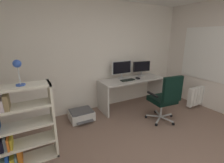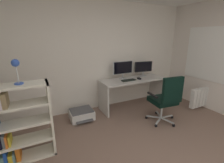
{
  "view_description": "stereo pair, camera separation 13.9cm",
  "coord_description": "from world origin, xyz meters",
  "px_view_note": "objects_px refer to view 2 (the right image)",
  "views": [
    {
      "loc": [
        -1.44,
        -0.88,
        1.72
      ],
      "look_at": [
        0.07,
        1.83,
        0.83
      ],
      "focal_mm": 25.18,
      "sensor_mm": 36.0,
      "label": 1
    },
    {
      "loc": [
        -1.31,
        -0.94,
        1.72
      ],
      "look_at": [
        0.07,
        1.83,
        0.83
      ],
      "focal_mm": 25.18,
      "sensor_mm": 36.0,
      "label": 2
    }
  ],
  "objects_px": {
    "keyboard": "(129,80)",
    "printer": "(82,114)",
    "monitor_secondary": "(143,67)",
    "office_chair": "(166,98)",
    "desk": "(133,86)",
    "desk_lamp": "(16,67)",
    "monitor_main": "(123,68)",
    "computer_mouse": "(139,78)",
    "bookshelf": "(9,127)",
    "radiator": "(203,97)"
  },
  "relations": [
    {
      "from": "desk",
      "to": "desk_lamp",
      "type": "xyz_separation_m",
      "value": [
        -2.32,
        -0.79,
        0.81
      ]
    },
    {
      "from": "monitor_secondary",
      "to": "computer_mouse",
      "type": "bearing_deg",
      "value": -142.25
    },
    {
      "from": "desk",
      "to": "office_chair",
      "type": "height_order",
      "value": "office_chair"
    },
    {
      "from": "desk",
      "to": "keyboard",
      "type": "height_order",
      "value": "keyboard"
    },
    {
      "from": "office_chair",
      "to": "bookshelf",
      "type": "height_order",
      "value": "bookshelf"
    },
    {
      "from": "office_chair",
      "to": "radiator",
      "type": "height_order",
      "value": "office_chair"
    },
    {
      "from": "office_chair",
      "to": "printer",
      "type": "height_order",
      "value": "office_chair"
    },
    {
      "from": "monitor_main",
      "to": "desk_lamp",
      "type": "xyz_separation_m",
      "value": [
        -2.11,
        -0.92,
        0.36
      ]
    },
    {
      "from": "office_chair",
      "to": "desk_lamp",
      "type": "xyz_separation_m",
      "value": [
        -2.46,
        0.18,
        0.8
      ]
    },
    {
      "from": "monitor_secondary",
      "to": "radiator",
      "type": "distance_m",
      "value": 1.62
    },
    {
      "from": "desk_lamp",
      "to": "radiator",
      "type": "height_order",
      "value": "desk_lamp"
    },
    {
      "from": "desk_lamp",
      "to": "radiator",
      "type": "bearing_deg",
      "value": -0.7
    },
    {
      "from": "keyboard",
      "to": "computer_mouse",
      "type": "relative_size",
      "value": 3.4
    },
    {
      "from": "radiator",
      "to": "monitor_secondary",
      "type": "bearing_deg",
      "value": 138.93
    },
    {
      "from": "desk",
      "to": "desk_lamp",
      "type": "bearing_deg",
      "value": -161.15
    },
    {
      "from": "monitor_secondary",
      "to": "radiator",
      "type": "xyz_separation_m",
      "value": [
        1.11,
        -0.97,
        -0.66
      ]
    },
    {
      "from": "computer_mouse",
      "to": "desk_lamp",
      "type": "relative_size",
      "value": 0.31
    },
    {
      "from": "computer_mouse",
      "to": "bookshelf",
      "type": "height_order",
      "value": "bookshelf"
    },
    {
      "from": "desk",
      "to": "bookshelf",
      "type": "relative_size",
      "value": 1.43
    },
    {
      "from": "monitor_main",
      "to": "bookshelf",
      "type": "height_order",
      "value": "monitor_main"
    },
    {
      "from": "monitor_secondary",
      "to": "computer_mouse",
      "type": "xyz_separation_m",
      "value": [
        -0.28,
        -0.22,
        -0.21
      ]
    },
    {
      "from": "desk_lamp",
      "to": "bookshelf",
      "type": "bearing_deg",
      "value": 179.68
    },
    {
      "from": "monitor_secondary",
      "to": "computer_mouse",
      "type": "relative_size",
      "value": 4.75
    },
    {
      "from": "computer_mouse",
      "to": "printer",
      "type": "relative_size",
      "value": 0.2
    },
    {
      "from": "keyboard",
      "to": "printer",
      "type": "relative_size",
      "value": 0.69
    },
    {
      "from": "monitor_secondary",
      "to": "keyboard",
      "type": "xyz_separation_m",
      "value": [
        -0.58,
        -0.22,
        -0.22
      ]
    },
    {
      "from": "computer_mouse",
      "to": "bookshelf",
      "type": "xyz_separation_m",
      "value": [
        -2.63,
        -0.7,
        -0.2
      ]
    },
    {
      "from": "monitor_secondary",
      "to": "office_chair",
      "type": "relative_size",
      "value": 0.47
    },
    {
      "from": "monitor_secondary",
      "to": "bookshelf",
      "type": "height_order",
      "value": "bookshelf"
    },
    {
      "from": "bookshelf",
      "to": "radiator",
      "type": "relative_size",
      "value": 1.41
    },
    {
      "from": "monitor_secondary",
      "to": "radiator",
      "type": "relative_size",
      "value": 0.6
    },
    {
      "from": "monitor_secondary",
      "to": "printer",
      "type": "height_order",
      "value": "monitor_secondary"
    },
    {
      "from": "office_chair",
      "to": "printer",
      "type": "xyz_separation_m",
      "value": [
        -1.47,
        0.93,
        -0.45
      ]
    },
    {
      "from": "monitor_secondary",
      "to": "office_chair",
      "type": "xyz_separation_m",
      "value": [
        -0.26,
        -1.1,
        -0.4
      ]
    },
    {
      "from": "desk",
      "to": "monitor_secondary",
      "type": "bearing_deg",
      "value": 18.21
    },
    {
      "from": "keyboard",
      "to": "printer",
      "type": "distance_m",
      "value": 1.31
    },
    {
      "from": "monitor_secondary",
      "to": "desk_lamp",
      "type": "relative_size",
      "value": 1.46
    },
    {
      "from": "keyboard",
      "to": "desk_lamp",
      "type": "xyz_separation_m",
      "value": [
        -2.14,
        -0.71,
        0.61
      ]
    },
    {
      "from": "office_chair",
      "to": "desk_lamp",
      "type": "bearing_deg",
      "value": 175.92
    },
    {
      "from": "computer_mouse",
      "to": "bookshelf",
      "type": "relative_size",
      "value": 0.09
    },
    {
      "from": "monitor_main",
      "to": "radiator",
      "type": "distance_m",
      "value": 2.1
    },
    {
      "from": "printer",
      "to": "radiator",
      "type": "bearing_deg",
      "value": -15.75
    },
    {
      "from": "monitor_main",
      "to": "bookshelf",
      "type": "relative_size",
      "value": 0.47
    },
    {
      "from": "monitor_main",
      "to": "computer_mouse",
      "type": "xyz_separation_m",
      "value": [
        0.33,
        -0.22,
        -0.24
      ]
    },
    {
      "from": "keyboard",
      "to": "printer",
      "type": "xyz_separation_m",
      "value": [
        -1.14,
        0.05,
        -0.63
      ]
    },
    {
      "from": "monitor_main",
      "to": "office_chair",
      "type": "distance_m",
      "value": 1.23
    },
    {
      "from": "office_chair",
      "to": "desk_lamp",
      "type": "distance_m",
      "value": 2.59
    },
    {
      "from": "desk",
      "to": "bookshelf",
      "type": "bearing_deg",
      "value": -162.56
    },
    {
      "from": "monitor_secondary",
      "to": "bookshelf",
      "type": "xyz_separation_m",
      "value": [
        -2.92,
        -0.92,
        -0.41
      ]
    },
    {
      "from": "monitor_secondary",
      "to": "printer",
      "type": "bearing_deg",
      "value": -174.39
    }
  ]
}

